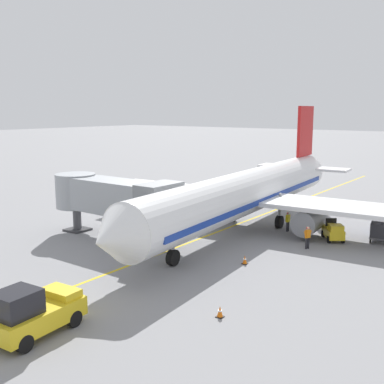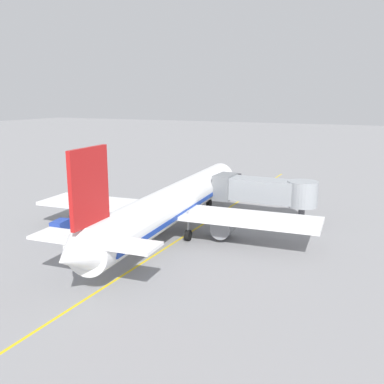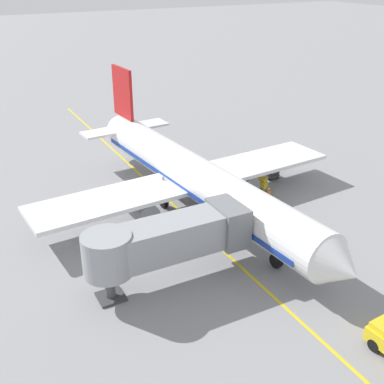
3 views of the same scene
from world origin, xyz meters
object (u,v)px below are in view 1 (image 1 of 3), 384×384
ground_crew_wing_walker (308,236)px  safety_cone_nose_right (245,260)px  parked_airliner (248,193)px  safety_cone_nose_left (220,312)px  jet_bridge (112,197)px  baggage_cart_front (380,230)px  ground_crew_loader (288,220)px  baggage_tug_lead (333,232)px  pushback_tractor (33,312)px

ground_crew_wing_walker → safety_cone_nose_right: (2.00, 5.81, -0.66)m
parked_airliner → safety_cone_nose_left: size_ratio=63.31×
jet_bridge → baggage_cart_front: size_ratio=4.02×
safety_cone_nose_right → ground_crew_loader: bearing=-82.0°
ground_crew_wing_walker → safety_cone_nose_right: 6.18m
ground_crew_loader → safety_cone_nose_right: bearing=98.0°
baggage_cart_front → baggage_tug_lead: bearing=32.2°
ground_crew_loader → baggage_tug_lead: bearing=174.2°
pushback_tractor → ground_crew_loader: (-1.46, -24.05, -0.15)m
baggage_tug_lead → safety_cone_nose_right: bearing=73.2°
ground_crew_wing_walker → safety_cone_nose_left: bearing=94.6°
safety_cone_nose_left → safety_cone_nose_right: size_ratio=1.00×
ground_crew_loader → safety_cone_nose_left: (-4.45, 17.41, -0.66)m
safety_cone_nose_left → ground_crew_wing_walker: bearing=-85.4°
parked_airliner → safety_cone_nose_right: (-4.60, 8.34, -2.90)m
baggage_tug_lead → ground_crew_loader: ground_crew_loader is taller
ground_crew_wing_walker → safety_cone_nose_right: size_ratio=2.86×
pushback_tractor → parked_airliner: bearing=-85.5°
parked_airliner → ground_crew_loader: parked_airliner is taller
baggage_cart_front → ground_crew_wing_walker: 6.46m
baggage_cart_front → parked_airliner: bearing=14.7°
pushback_tractor → safety_cone_nose_left: pushback_tractor is taller
ground_crew_wing_walker → safety_cone_nose_left: (-1.10, 13.63, -0.66)m
jet_bridge → pushback_tractor: bearing=122.9°
parked_airliner → ground_crew_loader: 4.14m
baggage_cart_front → ground_crew_loader: 7.26m
jet_bridge → ground_crew_wing_walker: jet_bridge is taller
baggage_tug_lead → pushback_tractor: bearing=76.7°
ground_crew_wing_walker → safety_cone_nose_left: ground_crew_wing_walker is taller
parked_airliner → pushback_tractor: size_ratio=8.21×
parked_airliner → safety_cone_nose_right: parked_airliner is taller
ground_crew_wing_walker → safety_cone_nose_right: ground_crew_wing_walker is taller
pushback_tractor → ground_crew_loader: bearing=-93.5°
pushback_tractor → baggage_cart_front: bearing=-108.6°
safety_cone_nose_right → safety_cone_nose_left: bearing=111.6°
parked_airliner → ground_crew_wing_walker: 7.42m
baggage_cart_front → ground_crew_loader: size_ratio=1.76×
parked_airliner → pushback_tractor: (-1.80, 22.80, -2.09)m
jet_bridge → safety_cone_nose_right: size_ratio=20.25×
baggage_tug_lead → baggage_cart_front: baggage_tug_lead is taller
pushback_tractor → safety_cone_nose_left: bearing=-131.7°
pushback_tractor → ground_crew_wing_walker: bearing=-103.3°
parked_airliner → ground_crew_loader: size_ratio=22.10×
jet_bridge → ground_crew_loader: jet_bridge is taller
pushback_tractor → ground_crew_wing_walker: (-4.80, -20.27, -0.15)m
jet_bridge → safety_cone_nose_right: 12.06m
parked_airliner → ground_crew_wing_walker: size_ratio=22.10×
parked_airliner → ground_crew_loader: bearing=-159.1°
jet_bridge → baggage_tug_lead: bearing=-145.1°
safety_cone_nose_right → baggage_tug_lead: bearing=-106.8°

